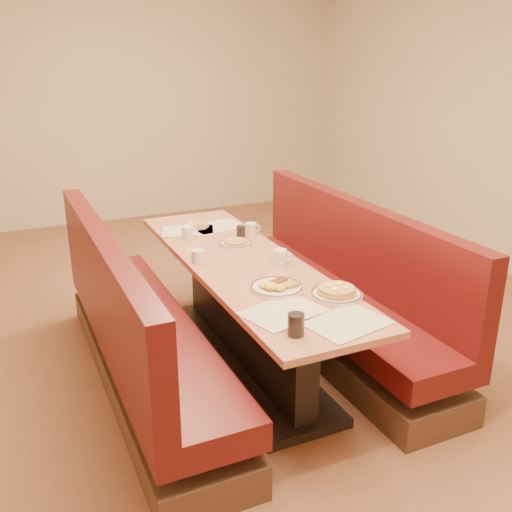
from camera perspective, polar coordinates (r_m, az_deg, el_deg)
name	(u,v)px	position (r m, az deg, el deg)	size (l,w,h in m)	color
ground	(244,362)	(4.04, -1.17, -10.57)	(8.00, 8.00, 0.00)	#9E6647
room_envelope	(242,71)	(3.49, -1.40, 18.00)	(6.04, 8.04, 2.82)	beige
diner_table	(244,313)	(3.86, -1.21, -5.77)	(0.70, 2.50, 0.75)	black
booth_left	(137,336)	(3.67, -11.84, -7.88)	(0.55, 2.50, 1.05)	#4C3326
booth_right	(336,297)	(4.19, 8.05, -4.07)	(0.55, 2.50, 1.05)	#4C3326
placemat_near_left	(283,312)	(3.00, 2.74, -5.60)	(0.41, 0.31, 0.00)	beige
placemat_near_right	(347,323)	(2.92, 9.05, -6.59)	(0.40, 0.30, 0.00)	beige
placemat_far_left	(188,231)	(4.37, -6.79, 2.52)	(0.38, 0.28, 0.00)	beige
placemat_far_right	(217,226)	(4.46, -3.94, 2.99)	(0.39, 0.29, 0.00)	beige
pancake_plate	(336,293)	(3.21, 8.04, -3.65)	(0.29, 0.29, 0.07)	white
eggs_plate	(277,287)	(3.27, 2.07, -3.11)	(0.31, 0.31, 0.06)	white
extra_plate_mid	(235,243)	(4.02, -2.08, 1.31)	(0.24, 0.24, 0.05)	white
extra_plate_far	(195,225)	(4.47, -6.10, 3.07)	(0.21, 0.21, 0.04)	white
coffee_mug_a	(280,257)	(3.65, 2.44, -0.07)	(0.13, 0.09, 0.10)	white
coffee_mug_b	(198,256)	(3.70, -5.81, -0.02)	(0.11, 0.08, 0.09)	white
coffee_mug_c	(251,229)	(4.25, -0.46, 2.76)	(0.12, 0.08, 0.09)	white
coffee_mug_d	(188,233)	(4.18, -6.82, 2.34)	(0.12, 0.09, 0.09)	white
soda_tumbler_near	(296,325)	(2.76, 4.02, -6.86)	(0.08, 0.08, 0.11)	black
soda_tumbler_mid	(241,232)	(4.19, -1.52, 2.46)	(0.06, 0.06, 0.09)	black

